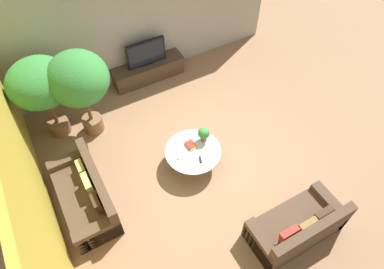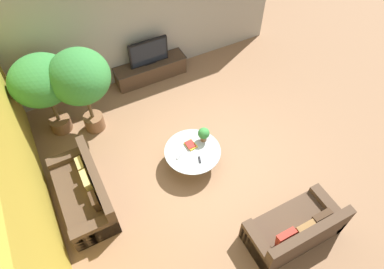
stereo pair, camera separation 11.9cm
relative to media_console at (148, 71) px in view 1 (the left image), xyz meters
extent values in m
plane|color=#8C6647|center=(-0.02, -2.94, -0.26)|extent=(24.00, 24.00, 0.00)
cube|color=#A39E93|center=(-0.02, 0.32, 1.24)|extent=(7.40, 0.12, 3.00)
cube|color=gold|center=(-3.28, -2.74, 1.24)|extent=(0.12, 7.40, 3.00)
cube|color=#473323|center=(0.00, 0.00, -0.01)|extent=(1.85, 0.48, 0.50)
cube|color=#2D2823|center=(0.00, 0.00, 0.23)|extent=(1.89, 0.50, 0.02)
cube|color=black|center=(0.00, 0.00, 0.57)|extent=(1.01, 0.08, 0.67)
cube|color=black|center=(0.00, -0.04, 0.57)|extent=(0.93, 0.00, 0.60)
cube|color=black|center=(0.00, 0.00, 0.25)|extent=(0.30, 0.13, 0.02)
cylinder|color=#756656|center=(-0.31, -2.95, -0.25)|extent=(0.64, 0.64, 0.02)
cylinder|color=#756656|center=(-0.31, -2.95, -0.05)|extent=(0.10, 0.10, 0.42)
cylinder|color=#A8B2B7|center=(-0.31, -2.95, 0.17)|extent=(1.17, 1.17, 0.02)
cube|color=#4C3828|center=(-2.63, -2.78, -0.05)|extent=(0.84, 1.88, 0.42)
cube|color=#4C3828|center=(-2.29, -2.78, 0.37)|extent=(0.16, 1.88, 0.42)
cube|color=#4C3828|center=(-2.63, -1.94, 0.01)|extent=(0.84, 0.20, 0.54)
cube|color=#4C3828|center=(-2.63, -3.63, 0.01)|extent=(0.84, 0.20, 0.54)
cube|color=tan|center=(-2.45, -2.36, 0.30)|extent=(0.17, 0.31, 0.29)
cube|color=tan|center=(-2.45, -2.78, 0.33)|extent=(0.16, 0.38, 0.35)
cube|color=#422D1E|center=(-2.45, -3.21, 0.30)|extent=(0.15, 0.31, 0.28)
cube|color=#4C3828|center=(0.54, -5.21, -0.05)|extent=(1.72, 0.84, 0.42)
cube|color=#4C3828|center=(0.54, -5.55, 0.37)|extent=(1.72, 0.16, 0.42)
cube|color=#4C3828|center=(1.30, -5.21, 0.01)|extent=(0.20, 0.84, 0.54)
cube|color=#4C3828|center=(-0.22, -5.21, 0.01)|extent=(0.20, 0.84, 0.54)
cube|color=#422D1E|center=(0.91, -5.39, 0.33)|extent=(0.36, 0.14, 0.34)
cube|color=olive|center=(0.54, -5.39, 0.32)|extent=(0.35, 0.16, 0.33)
cube|color=#B23328|center=(0.17, -5.39, 0.32)|extent=(0.35, 0.17, 0.33)
cylinder|color=brown|center=(-2.55, -0.67, -0.10)|extent=(0.48, 0.48, 0.31)
cylinder|color=brown|center=(-2.55, -0.67, 0.40)|extent=(0.08, 0.08, 0.69)
ellipsoid|color=#337F38|center=(-2.55, -0.67, 1.23)|extent=(1.29, 1.29, 0.97)
cylinder|color=brown|center=(-1.85, -0.99, -0.07)|extent=(0.45, 0.45, 0.37)
cylinder|color=brown|center=(-1.85, -0.99, 0.42)|extent=(0.08, 0.08, 0.62)
ellipsoid|color=#337F38|center=(-1.85, -0.99, 1.29)|extent=(1.25, 1.25, 1.12)
cylinder|color=brown|center=(0.02, -2.80, 0.23)|extent=(0.13, 0.13, 0.12)
sphere|color=#337F38|center=(0.02, -2.80, 0.40)|extent=(0.25, 0.25, 0.25)
cube|color=gold|center=(-0.28, -2.81, 0.19)|extent=(0.22, 0.27, 0.03)
cube|color=#A32823|center=(-0.29, -2.81, 0.22)|extent=(0.17, 0.21, 0.02)
cube|color=black|center=(-0.30, -3.22, 0.19)|extent=(0.09, 0.16, 0.02)
cube|color=gray|center=(-0.63, -2.96, 0.19)|extent=(0.16, 0.10, 0.02)
camera|label=1|loc=(-2.39, -6.61, 5.84)|focal=32.00mm
camera|label=2|loc=(-2.28, -6.67, 5.84)|focal=32.00mm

